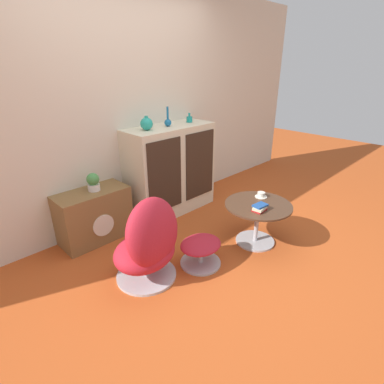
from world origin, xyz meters
TOP-DOWN VIEW (x-y plane):
  - ground_plane at (0.00, 0.00)m, footprint 12.00×12.00m
  - wall_back at (0.00, 1.44)m, footprint 6.40×0.06m
  - sideboard at (0.42, 1.18)m, footprint 1.12×0.47m
  - tv_console at (-0.62, 1.23)m, footprint 0.73×0.37m
  - egg_chair at (-0.61, 0.28)m, footprint 0.69×0.65m
  - ottoman at (-0.15, 0.12)m, footprint 0.41×0.39m
  - coffee_table at (0.54, -0.03)m, footprint 0.68×0.68m
  - vase_leftmost at (0.10, 1.18)m, footprint 0.14×0.14m
  - vase_inner_left at (0.40, 1.18)m, footprint 0.08×0.08m
  - vase_inner_right at (0.75, 1.18)m, footprint 0.07×0.07m
  - potted_plant at (-0.58, 1.23)m, footprint 0.13×0.13m
  - teacup at (0.71, 0.05)m, footprint 0.13×0.13m
  - book_stack at (0.43, -0.12)m, footprint 0.16×0.12m

SIDE VIEW (x-z plane):
  - ground_plane at x=0.00m, z-range 0.00..0.00m
  - ottoman at x=-0.15m, z-range 0.04..0.30m
  - tv_console at x=-0.62m, z-range 0.00..0.56m
  - coffee_table at x=0.54m, z-range 0.09..0.53m
  - egg_chair at x=-0.61m, z-range -0.04..0.77m
  - teacup at x=0.71m, z-range 0.44..0.50m
  - book_stack at x=0.43m, z-range 0.45..0.51m
  - sideboard at x=0.42m, z-range 0.00..1.08m
  - potted_plant at x=-0.58m, z-range 0.56..0.74m
  - vase_inner_right at x=0.75m, z-range 1.07..1.18m
  - vase_inner_left at x=0.40m, z-range 1.03..1.25m
  - vase_leftmost at x=0.10m, z-range 1.08..1.23m
  - wall_back at x=0.00m, z-range 0.00..2.60m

